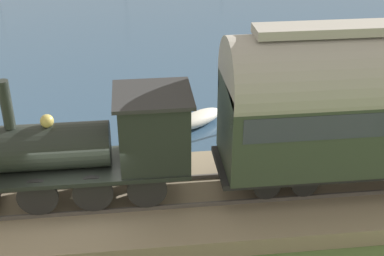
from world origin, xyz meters
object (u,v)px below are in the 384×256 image
Objects in this scene: passenger_coach at (374,99)px; sailboat_black at (382,79)px; rowboat_far_out at (198,119)px; rowboat_off_pier at (286,75)px; steam_locomotive at (104,141)px.

sailboat_black is (7.51, -4.10, -2.73)m from passenger_coach.
passenger_coach is 7.31m from rowboat_far_out.
rowboat_off_pier is at bearing -84.53° from rowboat_far_out.
steam_locomotive reaches higher than rowboat_far_out.
sailboat_black is at bearing -57.09° from steam_locomotive.
steam_locomotive is 1.14× the size of sailboat_black.
rowboat_far_out is at bearing -32.27° from steam_locomotive.
steam_locomotive is 6.44m from rowboat_far_out.
steam_locomotive is 12.22m from rowboat_off_pier.
passenger_coach is at bearing -90.00° from steam_locomotive.
passenger_coach reaches higher than rowboat_off_pier.
passenger_coach is 1.70× the size of sailboat_black.
passenger_coach reaches higher than rowboat_far_out.
sailboat_black is at bearing -110.03° from rowboat_far_out.
steam_locomotive is 0.67× the size of passenger_coach.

